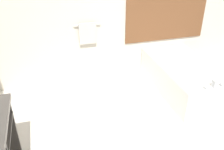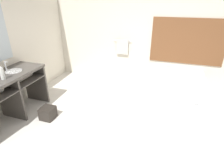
% 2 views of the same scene
% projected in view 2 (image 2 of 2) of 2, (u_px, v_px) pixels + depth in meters
% --- Properties ---
extents(ground_plane, '(16.00, 16.00, 0.00)m').
position_uv_depth(ground_plane, '(107.00, 130.00, 3.15)').
color(ground_plane, silver).
rests_on(ground_plane, ground).
extents(wall_back_with_blinds, '(7.40, 0.13, 2.70)m').
position_uv_depth(wall_back_with_blinds, '(136.00, 34.00, 4.54)').
color(wall_back_with_blinds, silver).
rests_on(wall_back_with_blinds, ground_plane).
extents(vanity_counter, '(0.64, 1.44, 0.92)m').
position_uv_depth(vanity_counter, '(9.00, 88.00, 3.24)').
color(vanity_counter, '#4C4742').
rests_on(vanity_counter, ground_plane).
extents(sink_faucet, '(0.09, 0.04, 0.18)m').
position_uv_depth(sink_faucet, '(6.00, 66.00, 3.33)').
color(sink_faucet, silver).
rests_on(sink_faucet, vanity_counter).
extents(bathtub, '(0.96, 1.80, 0.65)m').
position_uv_depth(bathtub, '(183.00, 93.00, 3.79)').
color(bathtub, white).
rests_on(bathtub, ground_plane).
extents(water_bottle_2, '(0.07, 0.07, 0.23)m').
position_uv_depth(water_bottle_2, '(2.00, 74.00, 2.93)').
color(water_bottle_2, silver).
rests_on(water_bottle_2, vanity_counter).
extents(waste_bin, '(0.26, 0.26, 0.24)m').
position_uv_depth(waste_bin, '(48.00, 113.00, 3.43)').
color(waste_bin, '#2D2823').
rests_on(waste_bin, ground_plane).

